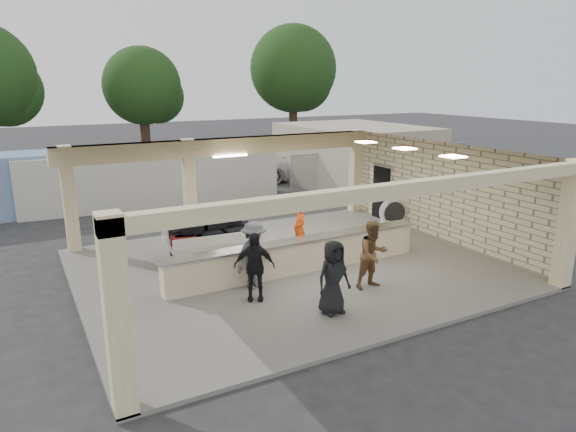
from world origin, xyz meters
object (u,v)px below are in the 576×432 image
baggage_counter (298,256)px  passenger_b (254,266)px  luggage_cart (211,233)px  container_white (153,177)px  drum_fan (393,212)px  baggage_handler (300,229)px  car_dark (277,158)px  passenger_c (254,255)px  car_white_b (367,158)px  passenger_d (333,277)px  car_white_a (299,165)px  passenger_a (373,254)px

baggage_counter → passenger_b: (-1.95, -1.20, 0.40)m
luggage_cart → container_white: size_ratio=0.25×
baggage_counter → drum_fan: (5.50, 2.41, 0.09)m
drum_fan → baggage_handler: 4.74m
baggage_handler → car_dark: baggage_handler is taller
baggage_counter → container_white: (-1.35, 11.06, 0.64)m
baggage_counter → passenger_c: 1.77m
passenger_b → container_white: (0.60, 12.26, 0.24)m
baggage_counter → passenger_b: passenger_b is taller
luggage_cart → car_white_b: size_ratio=0.61×
passenger_c → baggage_counter: bearing=-2.0°
luggage_cart → passenger_d: (1.24, -4.95, 0.02)m
container_white → passenger_d: bearing=-82.8°
baggage_handler → container_white: size_ratio=0.14×
baggage_counter → baggage_handler: 1.70m
luggage_cart → passenger_d: size_ratio=1.59×
luggage_cart → car_white_b: 19.15m
passenger_d → luggage_cart: bearing=100.4°
passenger_c → car_white_a: (9.35, 14.00, -0.24)m
passenger_a → passenger_d: 1.98m
car_white_b → passenger_c: bearing=147.8°
passenger_d → car_white_b: bearing=47.2°
car_dark → car_white_a: bearing=-147.9°
passenger_b → car_white_b: passenger_b is taller
passenger_a → car_dark: 19.51m
drum_fan → car_white_b: size_ratio=0.23×
passenger_c → car_dark: size_ratio=0.39×
baggage_handler → passenger_a: size_ratio=0.88×
luggage_cart → passenger_c: 2.67m
baggage_counter → passenger_d: 2.89m
car_white_a → passenger_a: bearing=161.7°
car_white_a → luggage_cart: bearing=144.4°
baggage_handler → passenger_a: (0.30, -3.40, 0.11)m
container_white → car_dark: bearing=34.4°
luggage_cart → baggage_handler: size_ratio=1.77×
luggage_cart → drum_fan: luggage_cart is taller
car_white_a → container_white: (-9.07, -2.44, 0.45)m
car_white_a → car_white_b: (5.39, 0.58, -0.03)m
passenger_c → passenger_d: (1.01, -2.29, -0.02)m
car_white_a → drum_fan: bearing=173.3°
drum_fan → car_dark: bearing=92.6°
baggage_handler → passenger_b: (-2.82, -2.62, 0.07)m
luggage_cart → passenger_d: bearing=-71.6°
drum_fan → passenger_d: (-6.13, -5.20, 0.33)m
passenger_b → passenger_c: size_ratio=0.96×
luggage_cart → passenger_b: size_ratio=1.62×
baggage_counter → passenger_d: size_ratio=4.55×
car_white_b → car_white_a: bearing=109.3°
car_white_a → container_white: size_ratio=0.48×
passenger_a → passenger_d: (-1.80, -0.82, -0.02)m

